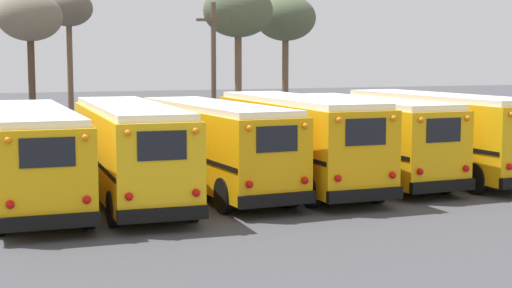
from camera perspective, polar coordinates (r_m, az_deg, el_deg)
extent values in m
plane|color=#424247|center=(28.31, -0.67, -3.05)|extent=(160.00, 160.00, 0.00)
cube|color=#EAAA0F|center=(25.45, -16.02, -0.74)|extent=(2.78, 10.87, 2.48)
cube|color=white|center=(25.33, -16.11, 2.27)|extent=(2.57, 10.43, 0.20)
cube|color=black|center=(20.27, -14.78, -5.50)|extent=(2.52, 0.27, 0.36)
cube|color=black|center=(20.01, -14.93, -0.61)|extent=(1.36, 0.07, 0.74)
sphere|color=red|center=(20.10, -17.45, -4.23)|extent=(0.22, 0.22, 0.22)
sphere|color=orange|center=(19.88, -17.60, 0.25)|extent=(0.18, 0.18, 0.18)
sphere|color=red|center=(20.27, -12.21, -3.99)|extent=(0.22, 0.22, 0.22)
sphere|color=orange|center=(20.05, -12.31, 0.45)|extent=(0.18, 0.18, 0.18)
cube|color=black|center=(25.59, -13.22, -1.04)|extent=(0.33, 10.58, 0.14)
cylinder|color=black|center=(29.74, -14.32, -1.81)|extent=(0.31, 1.02, 1.01)
cylinder|color=black|center=(21.71, -12.07, -4.73)|extent=(0.31, 1.02, 1.01)
cube|color=yellow|center=(25.64, -9.20, -0.43)|extent=(2.97, 10.59, 2.57)
cube|color=white|center=(25.51, -9.26, 2.65)|extent=(2.76, 10.16, 0.20)
cube|color=black|center=(20.68, -6.76, -5.12)|extent=(2.42, 0.34, 0.36)
cube|color=black|center=(20.42, -6.84, -0.12)|extent=(1.30, 0.11, 0.77)
sphere|color=red|center=(20.41, -9.22, -3.80)|extent=(0.22, 0.22, 0.22)
sphere|color=orange|center=(20.19, -9.30, 0.79)|extent=(0.18, 0.18, 0.18)
sphere|color=red|center=(20.77, -4.37, -3.56)|extent=(0.22, 0.22, 0.22)
sphere|color=orange|center=(20.55, -4.41, 0.95)|extent=(0.18, 0.18, 0.18)
cube|color=black|center=(25.50, -11.85, -0.96)|extent=(0.62, 10.25, 0.14)
cube|color=black|center=(25.88, -6.58, -0.76)|extent=(0.62, 10.25, 0.14)
cylinder|color=black|center=(29.51, -12.53, -1.84)|extent=(0.34, 1.01, 0.99)
cylinder|color=black|center=(29.81, -8.30, -1.68)|extent=(0.34, 1.01, 0.99)
cylinder|color=black|center=(21.80, -10.34, -4.67)|extent=(0.34, 1.01, 0.99)
cylinder|color=black|center=(22.21, -4.67, -4.38)|extent=(0.34, 1.01, 0.99)
cube|color=#E5A00C|center=(26.79, -3.04, -0.10)|extent=(2.80, 9.83, 2.49)
cube|color=white|center=(26.67, -3.06, 2.77)|extent=(2.59, 9.44, 0.20)
cube|color=black|center=(22.49, 1.57, -4.07)|extent=(2.40, 0.31, 0.36)
cube|color=black|center=(22.26, 1.55, 0.37)|extent=(1.29, 0.09, 0.75)
sphere|color=red|center=(22.03, -0.48, -2.96)|extent=(0.22, 0.22, 0.22)
sphere|color=orange|center=(21.83, -0.49, 1.15)|extent=(0.18, 0.18, 0.18)
sphere|color=red|center=(22.79, 3.57, -2.66)|extent=(0.22, 0.22, 0.22)
sphere|color=orange|center=(22.60, 3.60, 1.31)|extent=(0.18, 0.18, 0.18)
cube|color=black|center=(26.40, -5.44, -0.62)|extent=(0.46, 9.53, 0.14)
cube|color=black|center=(27.26, -0.71, -0.37)|extent=(0.46, 9.53, 0.14)
cylinder|color=black|center=(29.91, -7.49, -1.56)|extent=(0.33, 1.09, 1.07)
cylinder|color=black|center=(30.61, -3.56, -1.34)|extent=(0.33, 1.09, 1.07)
cylinder|color=black|center=(23.26, -2.32, -3.77)|extent=(0.33, 1.09, 1.07)
cylinder|color=black|center=(24.16, 2.51, -3.40)|extent=(0.33, 1.09, 1.07)
cube|color=#E5A00C|center=(27.76, 2.99, 0.30)|extent=(2.57, 9.97, 2.66)
cube|color=white|center=(27.64, 3.00, 3.24)|extent=(2.37, 9.57, 0.20)
cube|color=black|center=(23.47, 7.96, -3.70)|extent=(2.48, 0.24, 0.36)
cube|color=black|center=(23.24, 8.00, 0.88)|extent=(1.34, 0.05, 0.80)
sphere|color=red|center=(22.95, 6.00, -2.51)|extent=(0.22, 0.22, 0.22)
sphere|color=orange|center=(22.75, 6.05, 1.74)|extent=(0.18, 0.18, 0.18)
sphere|color=red|center=(23.83, 9.91, -2.24)|extent=(0.22, 0.22, 0.22)
sphere|color=orange|center=(23.64, 9.99, 1.85)|extent=(0.18, 0.18, 0.18)
cube|color=black|center=(27.31, 0.63, -0.22)|extent=(0.16, 9.74, 0.14)
cube|color=black|center=(28.30, 5.25, -0.01)|extent=(0.16, 9.74, 0.14)
cylinder|color=black|center=(30.87, -1.73, -1.27)|extent=(0.30, 1.07, 1.06)
cylinder|color=black|center=(31.69, 2.15, -1.08)|extent=(0.30, 1.07, 1.06)
cylinder|color=black|center=(24.14, 4.05, -3.42)|extent=(0.30, 1.07, 1.06)
cylinder|color=black|center=(25.18, 8.74, -3.08)|extent=(0.30, 1.07, 1.06)
cube|color=#EAAA0F|center=(29.53, 7.98, 0.44)|extent=(2.57, 9.52, 2.55)
cube|color=white|center=(29.42, 8.02, 3.10)|extent=(2.37, 9.13, 0.20)
cube|color=black|center=(25.74, 13.43, -3.00)|extent=(2.41, 0.25, 0.36)
cube|color=black|center=(25.53, 13.50, 0.99)|extent=(1.30, 0.06, 0.76)
sphere|color=red|center=(25.14, 11.85, -1.98)|extent=(0.22, 0.22, 0.22)
sphere|color=orange|center=(24.96, 11.93, 1.72)|extent=(0.18, 0.18, 0.18)
sphere|color=red|center=(26.18, 15.03, -1.73)|extent=(0.22, 0.22, 0.22)
sphere|color=orange|center=(26.01, 15.13, 1.82)|extent=(0.18, 0.18, 0.18)
cube|color=black|center=(28.95, 5.95, -0.03)|extent=(0.22, 9.28, 0.14)
cube|color=black|center=(30.18, 9.91, 0.17)|extent=(0.22, 9.28, 0.14)
cylinder|color=black|center=(32.13, 3.10, -1.06)|extent=(0.30, 0.98, 0.97)
cylinder|color=black|center=(33.15, 6.52, -0.86)|extent=(0.30, 0.98, 0.97)
cylinder|color=black|center=(26.21, 9.75, -2.82)|extent=(0.30, 0.98, 0.97)
cylinder|color=black|center=(27.45, 13.62, -2.50)|extent=(0.30, 0.98, 0.97)
cube|color=#EAAA0F|center=(30.93, 13.08, 0.74)|extent=(2.69, 10.01, 2.64)
cube|color=white|center=(30.83, 13.14, 3.37)|extent=(2.49, 9.60, 0.20)
sphere|color=red|center=(26.57, 17.96, -1.59)|extent=(0.22, 0.22, 0.22)
sphere|color=orange|center=(26.40, 18.09, 2.05)|extent=(0.18, 0.18, 0.18)
cube|color=black|center=(30.25, 11.24, 0.29)|extent=(0.33, 9.73, 0.14)
cube|color=black|center=(31.68, 14.81, 0.47)|extent=(0.33, 9.73, 0.14)
cylinder|color=black|center=(33.46, 7.75, -0.73)|extent=(0.31, 1.07, 1.06)
cylinder|color=black|center=(34.66, 10.89, -0.55)|extent=(0.31, 1.07, 1.06)
cylinder|color=black|center=(27.53, 15.72, -2.44)|extent=(0.31, 1.07, 1.06)
cylinder|color=brown|center=(40.24, -3.10, 5.00)|extent=(0.26, 0.26, 7.38)
cube|color=brown|center=(40.28, -3.12, 8.99)|extent=(1.80, 0.14, 0.14)
cylinder|color=brown|center=(50.53, 2.14, 4.52)|extent=(0.41, 0.41, 6.03)
ellipsoid|color=#4C563D|center=(50.56, 2.16, 9.15)|extent=(3.88, 3.88, 2.91)
cylinder|color=brown|center=(48.53, -13.35, 4.68)|extent=(0.34, 0.34, 6.72)
ellipsoid|color=#5B5447|center=(48.60, -13.48, 9.58)|extent=(2.87, 2.87, 2.15)
cylinder|color=brown|center=(45.08, -1.30, 4.36)|extent=(0.40, 0.40, 6.13)
ellipsoid|color=#4C563D|center=(45.13, -1.31, 9.65)|extent=(3.98, 3.98, 2.99)
cylinder|color=#473323|center=(42.64, -15.97, 3.77)|extent=(0.36, 0.36, 5.77)
ellipsoid|color=#6B6051|center=(42.66, -16.13, 8.88)|extent=(3.35, 3.35, 2.51)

